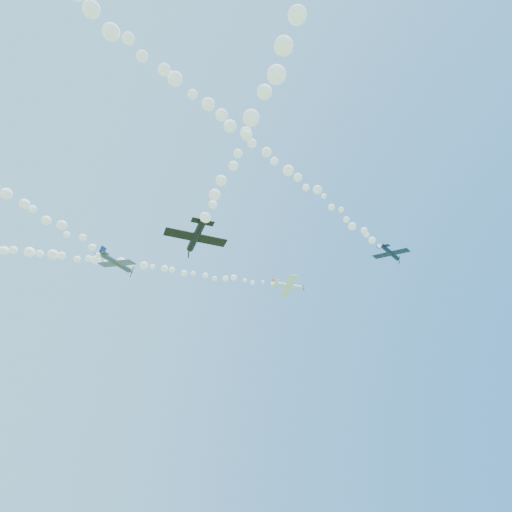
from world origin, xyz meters
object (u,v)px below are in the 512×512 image
plane_white (289,286)px  plane_grey (116,263)px  plane_black (196,236)px  plane_navy (391,253)px

plane_white → plane_grey: 41.30m
plane_grey → plane_black: plane_grey is taller
plane_navy → plane_black: size_ratio=0.91×
plane_white → plane_black: (-35.63, -28.97, -18.30)m
plane_white → plane_navy: (5.92, -25.18, -3.43)m
plane_white → plane_black: plane_white is taller
plane_white → plane_black: bearing=-123.9°
plane_navy → plane_white: bearing=88.8°
plane_white → plane_navy: bearing=-59.8°
plane_navy → plane_grey: plane_navy is taller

